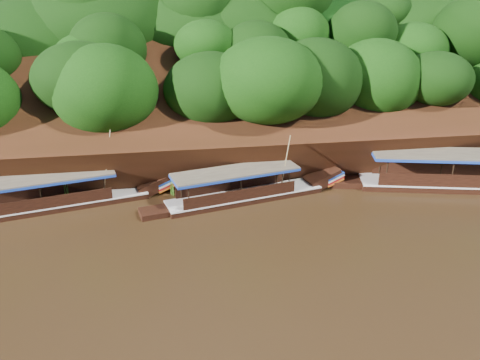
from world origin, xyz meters
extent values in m
plane|color=black|center=(0.00, 0.00, 0.00)|extent=(160.00, 160.00, 0.00)
cube|color=black|center=(0.00, 16.00, 3.50)|extent=(120.00, 16.12, 13.64)
cube|color=black|center=(0.00, 26.00, 0.00)|extent=(120.00, 24.00, 12.00)
ellipsoid|color=#1A420B|center=(-6.00, 15.00, 3.50)|extent=(18.00, 8.00, 6.40)
ellipsoid|color=#1A420B|center=(0.00, 23.00, 9.20)|extent=(24.00, 11.00, 8.40)
cube|color=black|center=(14.55, 7.01, 0.00)|extent=(14.32, 5.59, 0.99)
cube|color=silver|center=(14.55, 7.01, 0.48)|extent=(14.34, 5.66, 0.11)
cube|color=brown|center=(13.69, 7.22, 2.66)|extent=(11.42, 5.25, 0.13)
cube|color=#1A3EA9|center=(13.69, 7.22, 2.53)|extent=(11.42, 5.25, 0.20)
cube|color=black|center=(-1.35, 7.50, 0.00)|extent=(11.36, 4.53, 0.84)
cube|color=silver|center=(-1.35, 7.50, 0.40)|extent=(11.37, 4.59, 0.09)
cube|color=black|center=(4.78, 8.92, 0.65)|extent=(2.93, 2.10, 1.58)
cube|color=#1A3EA9|center=(5.46, 9.08, 0.93)|extent=(1.70, 1.87, 0.57)
cube|color=#A71215|center=(5.46, 9.08, 0.62)|extent=(1.70, 1.87, 0.57)
cube|color=brown|center=(-2.03, 7.34, 2.25)|extent=(9.06, 4.28, 0.11)
cube|color=#1A3EA9|center=(-2.03, 7.34, 2.13)|extent=(9.06, 4.28, 0.17)
cylinder|color=tan|center=(1.50, 7.59, 2.50)|extent=(0.57, 0.30, 4.14)
cube|color=black|center=(-14.31, 8.25, 0.00)|extent=(12.48, 4.82, 0.84)
cube|color=silver|center=(-14.31, 8.25, 0.40)|extent=(12.50, 4.88, 0.09)
cube|color=black|center=(-7.56, 9.84, 0.65)|extent=(3.18, 2.16, 1.66)
cube|color=#1A3EA9|center=(-6.81, 10.02, 0.93)|extent=(1.84, 1.91, 0.62)
cube|color=#A71215|center=(-6.81, 10.02, 0.62)|extent=(1.84, 1.91, 0.62)
cube|color=brown|center=(-15.06, 8.08, 2.25)|extent=(9.95, 4.51, 0.11)
cube|color=#1A3EA9|center=(-15.06, 8.08, 2.14)|extent=(9.95, 4.51, 0.17)
cylinder|color=tan|center=(-10.63, 8.92, 3.16)|extent=(1.01, 1.71, 5.17)
cone|color=#356419|center=(-13.82, 9.52, 0.92)|extent=(1.50, 1.50, 1.84)
cone|color=#356419|center=(-5.80, 9.35, 0.74)|extent=(1.50, 1.50, 1.49)
cone|color=#356419|center=(0.72, 9.81, 0.96)|extent=(1.50, 1.50, 1.93)
cone|color=#356419|center=(6.87, 10.20, 0.89)|extent=(1.50, 1.50, 1.77)
cone|color=#356419|center=(13.43, 9.64, 0.78)|extent=(1.50, 1.50, 1.55)
camera|label=1|loc=(-6.40, -22.00, 14.03)|focal=35.00mm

